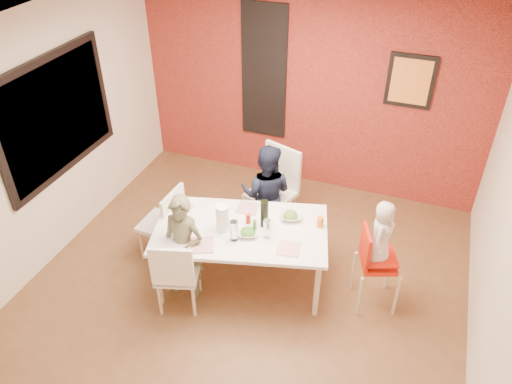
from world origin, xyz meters
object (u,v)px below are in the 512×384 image
(chair_far, at_px, (276,185))
(wine_bottle, at_px, (264,214))
(dining_table, at_px, (241,233))
(high_chair, at_px, (374,261))
(child_far, at_px, (266,194))
(chair_near, at_px, (176,272))
(chair_left, at_px, (166,220))
(paper_towel_roll, at_px, (222,218))
(child_near, at_px, (184,248))
(toddler, at_px, (382,234))

(chair_far, relative_size, wine_bottle, 3.47)
(dining_table, xyz_separation_m, high_chair, (1.34, 0.18, -0.10))
(child_far, bearing_deg, chair_near, 64.88)
(chair_left, bearing_deg, chair_near, 37.95)
(chair_near, bearing_deg, chair_far, -123.08)
(dining_table, distance_m, chair_near, 0.76)
(child_far, distance_m, paper_towel_roll, 0.91)
(chair_near, distance_m, child_near, 0.26)
(chair_near, height_order, child_far, child_far)
(child_far, relative_size, paper_towel_roll, 4.28)
(chair_near, height_order, chair_left, chair_left)
(chair_left, relative_size, child_near, 0.75)
(high_chair, distance_m, child_far, 1.47)
(chair_left, bearing_deg, wine_bottle, 95.30)
(high_chair, relative_size, paper_towel_roll, 3.20)
(child_near, bearing_deg, dining_table, 37.22)
(child_near, xyz_separation_m, paper_towel_roll, (0.31, 0.28, 0.26))
(high_chair, bearing_deg, child_near, 86.01)
(wine_bottle, bearing_deg, high_chair, 2.68)
(paper_towel_roll, bearing_deg, child_near, -138.46)
(dining_table, height_order, child_near, child_near)
(high_chair, relative_size, child_far, 0.75)
(chair_left, bearing_deg, dining_table, 88.05)
(chair_left, xyz_separation_m, high_chair, (2.25, 0.10, 0.05))
(toddler, relative_size, paper_towel_roll, 2.40)
(dining_table, relative_size, toddler, 2.75)
(dining_table, height_order, high_chair, high_chair)
(dining_table, height_order, chair_near, chair_near)
(paper_towel_roll, bearing_deg, dining_table, 26.83)
(dining_table, xyz_separation_m, child_near, (-0.47, -0.36, -0.05))
(dining_table, xyz_separation_m, paper_towel_roll, (-0.16, -0.08, 0.21))
(high_chair, height_order, child_near, child_near)
(high_chair, bearing_deg, chair_near, 92.91)
(chair_near, relative_size, high_chair, 0.96)
(chair_far, bearing_deg, paper_towel_roll, -80.97)
(toddler, bearing_deg, child_near, 112.21)
(dining_table, bearing_deg, paper_towel_roll, -153.17)
(chair_far, bearing_deg, chair_near, -87.66)
(chair_near, bearing_deg, child_far, -124.71)
(chair_near, xyz_separation_m, paper_towel_roll, (0.29, 0.51, 0.37))
(child_far, xyz_separation_m, paper_towel_roll, (-0.16, -0.87, 0.25))
(chair_far, height_order, chair_left, chair_far)
(chair_far, distance_m, high_chair, 1.56)
(chair_left, bearing_deg, high_chair, 95.55)
(child_far, bearing_deg, chair_far, -104.07)
(wine_bottle, xyz_separation_m, paper_towel_roll, (-0.37, -0.21, -0.01))
(toddler, bearing_deg, wine_bottle, 98.87)
(chair_left, relative_size, high_chair, 0.98)
(chair_far, height_order, paper_towel_roll, chair_far)
(child_near, bearing_deg, wine_bottle, 35.45)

